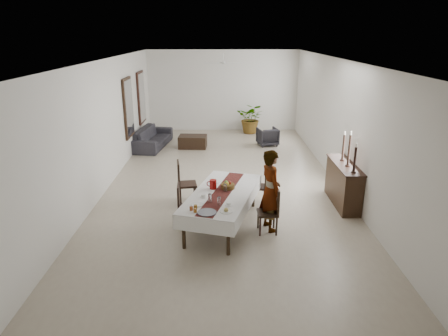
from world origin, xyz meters
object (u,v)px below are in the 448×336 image
dining_table_top (222,194)px  woman (271,190)px  red_pitcher (213,184)px  sideboard_body (343,185)px  sofa (152,137)px

dining_table_top → woman: size_ratio=1.39×
red_pitcher → woman: woman is taller
dining_table_top → sideboard_body: size_ratio=1.47×
woman → sideboard_body: bearing=-73.4°
woman → sofa: 7.13m
dining_table_top → woman: (0.96, -0.15, 0.14)m
dining_table_top → woman: bearing=7.1°
dining_table_top → sideboard_body: (2.81, 1.09, -0.23)m
red_pitcher → woman: (1.16, -0.36, 0.01)m
woman → sofa: bearing=11.4°
dining_table_top → red_pitcher: size_ratio=12.00×
red_pitcher → sideboard_body: sideboard_body is taller
dining_table_top → red_pitcher: red_pitcher is taller
red_pitcher → sideboard_body: bearing=16.4°
sideboard_body → sofa: sideboard_body is taller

